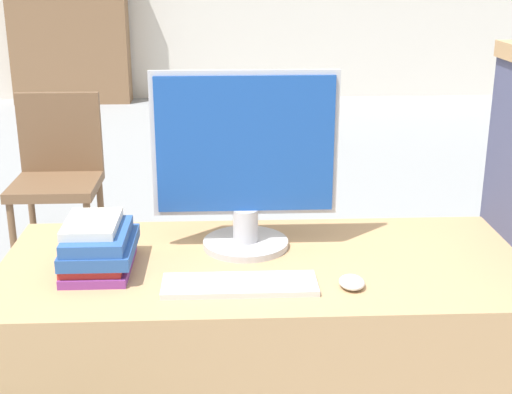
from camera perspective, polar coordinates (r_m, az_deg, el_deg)
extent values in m
cube|color=tan|center=(2.20, 0.60, -13.96)|extent=(1.49, 0.68, 0.73)
cylinder|color=#B7B7BC|center=(2.13, -0.83, -3.74)|extent=(0.25, 0.25, 0.02)
cylinder|color=#B7B7BC|center=(2.11, -0.84, -2.26)|extent=(0.07, 0.07, 0.10)
cube|color=#B7B7BC|center=(2.04, -0.88, 4.27)|extent=(0.53, 0.01, 0.42)
cube|color=#19479E|center=(2.03, -0.87, 4.24)|extent=(0.51, 0.02, 0.39)
cube|color=silver|center=(1.87, -1.32, -7.03)|extent=(0.40, 0.13, 0.02)
ellipsoid|color=silver|center=(1.89, 7.67, -6.77)|extent=(0.07, 0.09, 0.03)
cube|color=#7A3384|center=(2.02, -12.42, -5.34)|extent=(0.18, 0.26, 0.02)
cube|color=#B72D28|center=(2.01, -12.67, -4.79)|extent=(0.16, 0.23, 0.02)
cube|color=#285199|center=(2.01, -12.36, -3.94)|extent=(0.19, 0.27, 0.04)
cube|color=#285199|center=(1.98, -12.58, -3.10)|extent=(0.17, 0.24, 0.03)
cube|color=silver|center=(1.99, -13.00, -2.12)|extent=(0.14, 0.21, 0.02)
cylinder|color=brown|center=(3.81, -18.83, -3.31)|extent=(0.04, 0.04, 0.40)
cylinder|color=brown|center=(3.72, -13.19, -3.30)|extent=(0.04, 0.04, 0.40)
cylinder|color=brown|center=(4.15, -17.46, -1.38)|extent=(0.04, 0.04, 0.40)
cylinder|color=brown|center=(4.07, -12.28, -1.32)|extent=(0.04, 0.04, 0.40)
cube|color=brown|center=(3.86, -15.73, 0.87)|extent=(0.44, 0.44, 0.05)
cube|color=brown|center=(3.98, -15.41, 5.03)|extent=(0.44, 0.04, 0.43)
cube|color=#846042|center=(8.39, -14.75, 13.17)|extent=(1.29, 0.32, 1.73)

